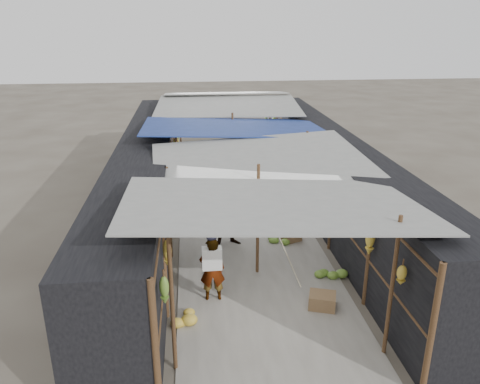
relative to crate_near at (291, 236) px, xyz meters
name	(u,v)px	position (x,y,z in m)	size (l,w,h in m)	color
ground	(282,360)	(-1.12, -4.53, -0.14)	(80.00, 80.00, 0.00)	#6B6356
aisle_slab	(241,214)	(-1.12, 1.97, -0.13)	(3.60, 16.00, 0.02)	#9E998E
stall_left	(147,181)	(-3.82, 1.97, 1.01)	(1.40, 15.00, 2.30)	black
stall_right	(331,175)	(1.58, 1.97, 1.01)	(1.40, 15.00, 2.30)	black
crate_near	(291,236)	(0.00, 0.00, 0.00)	(0.46, 0.37, 0.28)	olive
crate_mid	(322,301)	(-0.02, -3.09, 0.02)	(0.53, 0.42, 0.32)	olive
crate_back	(225,191)	(-1.46, 3.64, 0.00)	(0.42, 0.35, 0.27)	olive
black_basin	(286,192)	(0.58, 3.50, -0.05)	(0.56, 0.56, 0.17)	black
vendor_elderly	(212,269)	(-2.19, -2.53, 0.57)	(0.51, 0.34, 1.41)	white
shopper_blue	(231,214)	(-1.58, -0.06, 0.73)	(0.84, 0.66, 1.73)	#1D5093
vendor_seated	(278,168)	(0.58, 4.97, 0.33)	(0.61, 0.35, 0.95)	#48413E
market_canopy	(240,133)	(-1.10, 2.31, 2.27)	(5.62, 15.20, 2.77)	brown
hanging_bananas	(240,156)	(-1.10, 2.33, 1.57)	(3.96, 13.96, 0.79)	olive
floor_bananas	(218,208)	(-1.78, 2.16, 0.01)	(3.81, 9.81, 0.33)	olive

